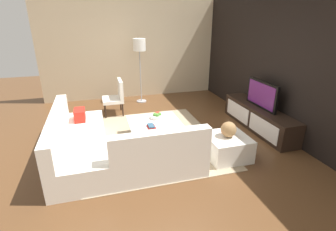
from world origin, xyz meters
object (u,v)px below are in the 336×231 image
ottoman (227,147)px  fruit_bowl (157,116)px  coffee_table (155,130)px  accent_chair_near (116,95)px  sectional_couch (106,147)px  decorative_ball (229,129)px  television (262,94)px  media_console (258,118)px  floor_lamp (139,49)px  book_stack (151,126)px

ottoman → fruit_bowl: bearing=-141.1°
coffee_table → accent_chair_near: 1.79m
sectional_couch → decorative_ball: 2.08m
television → accent_chair_near: television is taller
television → fruit_bowl: size_ratio=3.49×
media_console → floor_lamp: bearing=-140.5°
coffee_table → fruit_bowl: (-0.18, 0.10, 0.23)m
fruit_bowl → decorative_ball: size_ratio=1.05×
media_console → floor_lamp: size_ratio=1.21×
sectional_couch → ottoman: size_ratio=3.37×
media_console → decorative_ball: 1.56m
television → coffee_table: size_ratio=0.97×
floor_lamp → media_console: bearing=39.5°
accent_chair_near → book_stack: size_ratio=4.45×
ottoman → decorative_ball: size_ratio=2.63×
media_console → coffee_table: size_ratio=2.11×
ottoman → fruit_bowl: 1.54m
accent_chair_near → ottoman: size_ratio=1.24×
fruit_bowl → book_stack: bearing=-29.0°
media_console → decorative_ball: (0.90, -1.24, 0.28)m
fruit_bowl → decorative_ball: bearing=38.9°
fruit_bowl → sectional_couch: bearing=-53.7°
media_console → floor_lamp: (-2.57, -2.12, 1.25)m
ottoman → decorative_ball: decorative_ball is taller
floor_lamp → decorative_ball: 3.70m
media_console → sectional_couch: (0.51, -3.27, 0.04)m
coffee_table → floor_lamp: floor_lamp is taller
ottoman → accent_chair_near: bearing=-148.5°
television → ottoman: 1.64m
coffee_table → fruit_bowl: bearing=151.4°
coffee_table → accent_chair_near: size_ratio=1.16×
coffee_table → ottoman: (1.00, 1.05, -0.00)m
media_console → television: television is taller
television → decorative_ball: bearing=-54.1°
sectional_couch → floor_lamp: (-3.07, 1.16, 1.21)m
coffee_table → decorative_ball: (1.00, 1.05, 0.33)m
book_stack → media_console: bearing=92.8°
decorative_ball → book_stack: size_ratio=1.36×
ottoman → media_console: bearing=126.0°
decorative_ball → ottoman: bearing=0.0°
coffee_table → book_stack: size_ratio=5.16×
sectional_couch → coffee_table: bearing=121.9°
floor_lamp → coffee_table: bearing=-4.2°
coffee_table → media_console: bearing=87.5°
book_stack → ottoman: bearing=56.3°
television → sectional_couch: (0.51, -3.27, -0.50)m
accent_chair_near → ottoman: accent_chair_near is taller
floor_lamp → fruit_bowl: bearing=-2.0°
coffee_table → floor_lamp: 2.79m
television → book_stack: 2.45m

